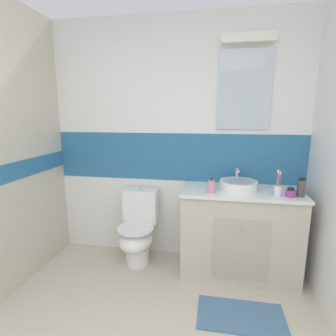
{
  "coord_description": "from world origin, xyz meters",
  "views": [
    {
      "loc": [
        0.4,
        -0.3,
        1.55
      ],
      "look_at": [
        0.01,
        1.91,
        1.08
      ],
      "focal_mm": 28.08,
      "sensor_mm": 36.0,
      "label": 1
    }
  ],
  "objects_px": {
    "toilet": "(138,230)",
    "toothbrush_cup": "(278,189)",
    "mouthwash_bottle": "(301,188)",
    "sink_basin": "(238,185)",
    "hair_gel_jar": "(291,193)",
    "soap_dispenser": "(211,187)"
  },
  "relations": [
    {
      "from": "sink_basin",
      "to": "hair_gel_jar",
      "type": "relative_size",
      "value": 4.88
    },
    {
      "from": "mouthwash_bottle",
      "to": "toilet",
      "type": "bearing_deg",
      "value": 175.49
    },
    {
      "from": "sink_basin",
      "to": "toothbrush_cup",
      "type": "distance_m",
      "value": 0.34
    },
    {
      "from": "toothbrush_cup",
      "to": "hair_gel_jar",
      "type": "bearing_deg",
      "value": -2.22
    },
    {
      "from": "toothbrush_cup",
      "to": "mouthwash_bottle",
      "type": "relative_size",
      "value": 1.42
    },
    {
      "from": "toilet",
      "to": "soap_dispenser",
      "type": "distance_m",
      "value": 0.93
    },
    {
      "from": "soap_dispenser",
      "to": "mouthwash_bottle",
      "type": "height_order",
      "value": "mouthwash_bottle"
    },
    {
      "from": "mouthwash_bottle",
      "to": "hair_gel_jar",
      "type": "bearing_deg",
      "value": -162.38
    },
    {
      "from": "toilet",
      "to": "mouthwash_bottle",
      "type": "relative_size",
      "value": 4.76
    },
    {
      "from": "soap_dispenser",
      "to": "hair_gel_jar",
      "type": "distance_m",
      "value": 0.67
    },
    {
      "from": "toothbrush_cup",
      "to": "sink_basin",
      "type": "bearing_deg",
      "value": 158.8
    },
    {
      "from": "mouthwash_bottle",
      "to": "hair_gel_jar",
      "type": "xyz_separation_m",
      "value": [
        -0.09,
        -0.03,
        -0.04
      ]
    },
    {
      "from": "soap_dispenser",
      "to": "sink_basin",
      "type": "bearing_deg",
      "value": 27.33
    },
    {
      "from": "toilet",
      "to": "toothbrush_cup",
      "type": "xyz_separation_m",
      "value": [
        1.31,
        -0.14,
        0.55
      ]
    },
    {
      "from": "soap_dispenser",
      "to": "hair_gel_jar",
      "type": "height_order",
      "value": "soap_dispenser"
    },
    {
      "from": "sink_basin",
      "to": "toothbrush_cup",
      "type": "bearing_deg",
      "value": -21.2
    },
    {
      "from": "sink_basin",
      "to": "hair_gel_jar",
      "type": "bearing_deg",
      "value": -16.79
    },
    {
      "from": "sink_basin",
      "to": "soap_dispenser",
      "type": "bearing_deg",
      "value": -152.67
    },
    {
      "from": "toilet",
      "to": "toothbrush_cup",
      "type": "bearing_deg",
      "value": -6.2
    },
    {
      "from": "toilet",
      "to": "toothbrush_cup",
      "type": "distance_m",
      "value": 1.43
    },
    {
      "from": "sink_basin",
      "to": "hair_gel_jar",
      "type": "xyz_separation_m",
      "value": [
        0.43,
        -0.13,
        -0.01
      ]
    },
    {
      "from": "toothbrush_cup",
      "to": "hair_gel_jar",
      "type": "xyz_separation_m",
      "value": [
        0.11,
        -0.0,
        -0.03
      ]
    }
  ]
}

